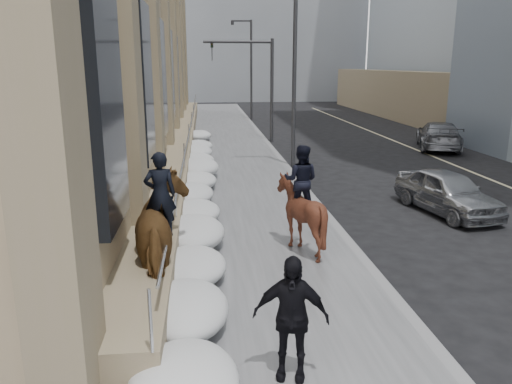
# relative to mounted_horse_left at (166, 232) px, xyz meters

# --- Properties ---
(ground) EXTENTS (140.00, 140.00, 0.00)m
(ground) POSITION_rel_mounted_horse_left_xyz_m (1.85, -1.65, -1.31)
(ground) COLOR black
(ground) RESTS_ON ground
(sidewalk) EXTENTS (5.00, 80.00, 0.12)m
(sidewalk) POSITION_rel_mounted_horse_left_xyz_m (1.85, 8.35, -1.25)
(sidewalk) COLOR #4C4C4E
(sidewalk) RESTS_ON ground
(curb) EXTENTS (0.24, 80.00, 0.12)m
(curb) POSITION_rel_mounted_horse_left_xyz_m (4.47, 8.35, -1.25)
(curb) COLOR slate
(curb) RESTS_ON ground
(lane_line) EXTENTS (0.15, 70.00, 0.01)m
(lane_line) POSITION_rel_mounted_horse_left_xyz_m (12.35, 8.35, -1.30)
(lane_line) COLOR #BFB78C
(lane_line) RESTS_ON ground
(bg_building_far) EXTENTS (24.00, 12.00, 20.00)m
(bg_building_far) POSITION_rel_mounted_horse_left_xyz_m (-4.15, 70.35, 8.69)
(bg_building_far) COLOR gray
(bg_building_far) RESTS_ON ground
(streetlight_mid) EXTENTS (1.71, 0.24, 8.00)m
(streetlight_mid) POSITION_rel_mounted_horse_left_xyz_m (4.59, 12.35, 3.28)
(streetlight_mid) COLOR #2D2D30
(streetlight_mid) RESTS_ON ground
(streetlight_far) EXTENTS (1.71, 0.24, 8.00)m
(streetlight_far) POSITION_rel_mounted_horse_left_xyz_m (4.59, 32.35, 3.28)
(streetlight_far) COLOR #2D2D30
(streetlight_far) RESTS_ON ground
(traffic_signal) EXTENTS (4.10, 0.22, 6.00)m
(traffic_signal) POSITION_rel_mounted_horse_left_xyz_m (3.93, 20.35, 2.70)
(traffic_signal) COLOR #2D2D30
(traffic_signal) RESTS_ON ground
(snow_bank) EXTENTS (1.70, 18.10, 0.76)m
(snow_bank) POSITION_rel_mounted_horse_left_xyz_m (0.43, 6.45, -0.84)
(snow_bank) COLOR silver
(snow_bank) RESTS_ON sidewalk
(mounted_horse_left) EXTENTS (1.60, 2.85, 2.80)m
(mounted_horse_left) POSITION_rel_mounted_horse_left_xyz_m (0.00, 0.00, 0.00)
(mounted_horse_left) COLOR #4F3317
(mounted_horse_left) RESTS_ON sidewalk
(mounted_horse_right) EXTENTS (1.93, 2.04, 2.57)m
(mounted_horse_right) POSITION_rel_mounted_horse_left_xyz_m (3.08, 1.87, -0.13)
(mounted_horse_right) COLOR #3E1D11
(mounted_horse_right) RESTS_ON sidewalk
(pedestrian) EXTENTS (1.18, 0.71, 1.87)m
(pedestrian) POSITION_rel_mounted_horse_left_xyz_m (1.97, -3.21, -0.25)
(pedestrian) COLOR black
(pedestrian) RESTS_ON sidewalk
(car_silver) EXTENTS (2.34, 4.25, 1.37)m
(car_silver) POSITION_rel_mounted_horse_left_xyz_m (8.34, 4.85, -0.62)
(car_silver) COLOR gray
(car_silver) RESTS_ON ground
(car_grey) EXTENTS (3.74, 5.61, 1.51)m
(car_grey) POSITION_rel_mounted_horse_left_xyz_m (13.63, 16.58, -0.55)
(car_grey) COLOR slate
(car_grey) RESTS_ON ground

